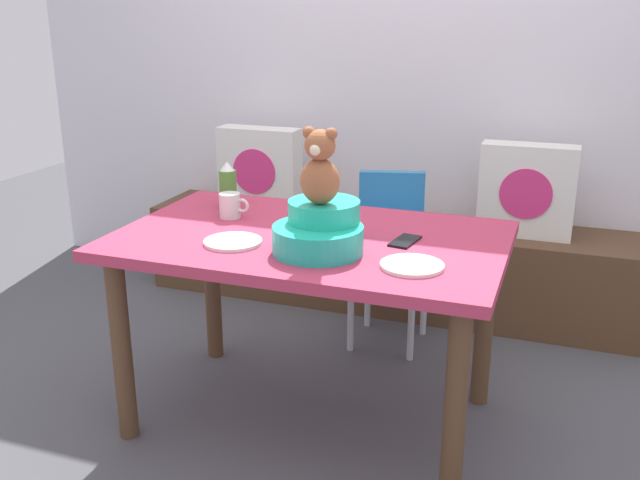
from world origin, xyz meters
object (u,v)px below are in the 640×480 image
at_px(coffee_mug, 231,206).
at_px(dinner_plate_near, 233,242).
at_px(teddy_bear, 320,168).
at_px(highchair, 391,236).
at_px(cell_phone, 405,241).
at_px(ketchup_bottle, 228,186).
at_px(infant_seat_teal, 320,230).
at_px(dinner_plate_far, 412,265).
at_px(pillow_floral_left, 260,169).
at_px(dining_table, 311,263).
at_px(pillow_floral_right, 527,191).

relative_size(coffee_mug, dinner_plate_near, 0.60).
xyz_separation_m(teddy_bear, dinner_plate_near, (-0.30, -0.03, -0.27)).
bearing_deg(highchair, cell_phone, -72.38).
bearing_deg(teddy_bear, ketchup_bottle, 144.29).
bearing_deg(infant_seat_teal, dinner_plate_near, -173.77).
bearing_deg(dinner_plate_far, dinner_plate_near, 178.13).
bearing_deg(highchair, dinner_plate_far, -72.19).
height_order(dinner_plate_near, dinner_plate_far, same).
height_order(teddy_bear, dinner_plate_near, teddy_bear).
distance_m(ketchup_bottle, dinner_plate_near, 0.48).
bearing_deg(dinner_plate_far, teddy_bear, 170.66).
bearing_deg(pillow_floral_left, cell_phone, -46.71).
relative_size(teddy_bear, coffee_mug, 2.08).
xyz_separation_m(infant_seat_teal, dinner_plate_near, (-0.30, -0.03, -0.07)).
relative_size(infant_seat_teal, dinner_plate_far, 1.65).
bearing_deg(coffee_mug, cell_phone, -5.37).
relative_size(pillow_floral_left, dining_table, 0.32).
xyz_separation_m(coffee_mug, cell_phone, (0.70, -0.07, -0.04)).
bearing_deg(cell_phone, dinner_plate_near, 30.29).
height_order(ketchup_bottle, coffee_mug, ketchup_bottle).
height_order(dining_table, dinner_plate_near, dinner_plate_near).
bearing_deg(dinner_plate_far, infant_seat_teal, 170.57).
bearing_deg(dinner_plate_near, pillow_floral_right, 56.78).
bearing_deg(ketchup_bottle, infant_seat_teal, -35.68).
xyz_separation_m(pillow_floral_right, infant_seat_teal, (-0.57, -1.30, 0.13)).
height_order(highchair, ketchup_bottle, ketchup_bottle).
distance_m(teddy_bear, ketchup_bottle, 0.68).
distance_m(dinner_plate_far, cell_phone, 0.25).
xyz_separation_m(ketchup_bottle, coffee_mug, (0.08, -0.13, -0.04)).
xyz_separation_m(coffee_mug, dinner_plate_far, (0.77, -0.30, -0.04)).
bearing_deg(dining_table, pillow_floral_right, 60.37).
bearing_deg(highchair, dinner_plate_near, -109.45).
distance_m(coffee_mug, cell_phone, 0.70).
bearing_deg(dinner_plate_far, ketchup_bottle, 153.05).
height_order(pillow_floral_right, dinner_plate_near, pillow_floral_right).
relative_size(dinner_plate_near, cell_phone, 1.39).
xyz_separation_m(dining_table, infant_seat_teal, (0.09, -0.14, 0.18)).
relative_size(teddy_bear, dinner_plate_far, 1.25).
distance_m(pillow_floral_left, dining_table, 1.37).
distance_m(pillow_floral_right, highchair, 0.71).
xyz_separation_m(pillow_floral_right, highchair, (-0.55, -0.42, -0.16)).
height_order(pillow_floral_left, pillow_floral_right, same).
relative_size(pillow_floral_left, dinner_plate_near, 2.20).
xyz_separation_m(infant_seat_teal, teddy_bear, (0.00, -0.00, 0.21)).
bearing_deg(ketchup_bottle, highchair, 42.78).
height_order(pillow_floral_right, teddy_bear, teddy_bear).
xyz_separation_m(highchair, cell_phone, (0.22, -0.71, 0.22)).
bearing_deg(cell_phone, pillow_floral_right, -97.01).
xyz_separation_m(infant_seat_teal, dinner_plate_far, (0.32, -0.05, -0.07)).
xyz_separation_m(dining_table, ketchup_bottle, (-0.44, 0.23, 0.19)).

